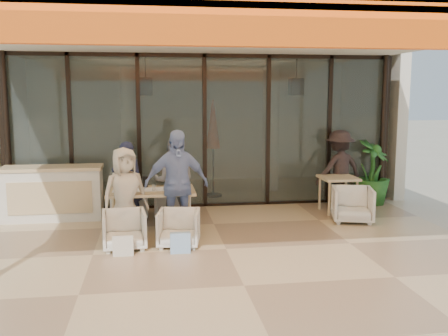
% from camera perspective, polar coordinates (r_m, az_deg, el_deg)
% --- Properties ---
extents(ground, '(70.00, 70.00, 0.00)m').
position_cam_1_polar(ground, '(7.78, 0.24, -9.41)').
color(ground, '#C6B293').
rests_on(ground, ground).
extents(terrace_floor, '(8.00, 6.00, 0.01)m').
position_cam_1_polar(terrace_floor, '(7.78, 0.24, -9.37)').
color(terrace_floor, tan).
rests_on(terrace_floor, ground).
extents(terrace_structure, '(8.00, 6.00, 3.40)m').
position_cam_1_polar(terrace_structure, '(7.19, 0.58, 15.36)').
color(terrace_structure, silver).
rests_on(terrace_structure, ground).
extents(glass_storefront, '(8.08, 0.10, 3.20)m').
position_cam_1_polar(glass_storefront, '(10.41, -2.23, 4.13)').
color(glass_storefront, '#9EADA3').
rests_on(glass_storefront, ground).
extents(interior_block, '(9.05, 3.62, 3.52)m').
position_cam_1_polar(interior_block, '(12.68, -3.34, 7.76)').
color(interior_block, silver).
rests_on(interior_block, ground).
extents(host_counter, '(1.85, 0.65, 1.04)m').
position_cam_1_polar(host_counter, '(9.97, -18.96, -2.72)').
color(host_counter, silver).
rests_on(host_counter, ground).
extents(dining_table, '(1.50, 0.90, 0.93)m').
position_cam_1_polar(dining_table, '(8.75, -8.39, -2.83)').
color(dining_table, '#D9C184').
rests_on(dining_table, ground).
extents(chair_far_left, '(0.71, 0.67, 0.71)m').
position_cam_1_polar(chair_far_left, '(9.75, -10.78, -3.71)').
color(chair_far_left, silver).
rests_on(chair_far_left, ground).
extents(chair_far_right, '(0.73, 0.69, 0.67)m').
position_cam_1_polar(chair_far_right, '(9.75, -5.83, -3.71)').
color(chair_far_right, silver).
rests_on(chair_far_right, ground).
extents(chair_near_left, '(0.70, 0.66, 0.67)m').
position_cam_1_polar(chair_near_left, '(7.91, -11.34, -6.74)').
color(chair_near_left, silver).
rests_on(chair_near_left, ground).
extents(chair_near_right, '(0.72, 0.69, 0.65)m').
position_cam_1_polar(chair_near_right, '(7.91, -5.20, -6.68)').
color(chair_near_right, silver).
rests_on(chair_near_right, ground).
extents(diner_navy, '(0.63, 0.48, 1.55)m').
position_cam_1_polar(diner_navy, '(9.18, -10.98, -1.79)').
color(diner_navy, '#171833').
rests_on(diner_navy, ground).
extents(diner_grey, '(0.88, 0.75, 1.60)m').
position_cam_1_polar(diner_grey, '(9.17, -5.73, -1.54)').
color(diner_grey, slate).
rests_on(diner_grey, ground).
extents(diner_cream, '(0.87, 0.72, 1.54)m').
position_cam_1_polar(diner_cream, '(8.29, -11.25, -2.95)').
color(diner_cream, beige).
rests_on(diner_cream, ground).
extents(diner_periwinkle, '(1.12, 0.59, 1.81)m').
position_cam_1_polar(diner_periwinkle, '(8.27, -5.45, -1.88)').
color(diner_periwinkle, '#7890C9').
rests_on(diner_periwinkle, ground).
extents(tote_bag_cream, '(0.30, 0.10, 0.34)m').
position_cam_1_polar(tote_bag_cream, '(7.57, -11.45, -8.74)').
color(tote_bag_cream, silver).
rests_on(tote_bag_cream, ground).
extents(tote_bag_blue, '(0.30, 0.10, 0.34)m').
position_cam_1_polar(tote_bag_blue, '(7.57, -5.02, -8.60)').
color(tote_bag_blue, '#99BFD8').
rests_on(tote_bag_blue, ground).
extents(side_table, '(0.70, 0.70, 0.74)m').
position_cam_1_polar(side_table, '(10.26, 12.92, -1.56)').
color(side_table, '#D9C184').
rests_on(side_table, ground).
extents(side_chair, '(0.87, 0.84, 0.74)m').
position_cam_1_polar(side_chair, '(9.63, 14.48, -3.90)').
color(side_chair, silver).
rests_on(side_chair, ground).
extents(standing_woman, '(1.18, 0.86, 1.64)m').
position_cam_1_polar(standing_woman, '(10.71, 13.02, -0.14)').
color(standing_woman, black).
rests_on(standing_woman, ground).
extents(potted_palm, '(1.11, 1.11, 1.40)m').
position_cam_1_polar(potted_palm, '(11.21, 16.58, -0.53)').
color(potted_palm, '#1E5919').
rests_on(potted_palm, ground).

